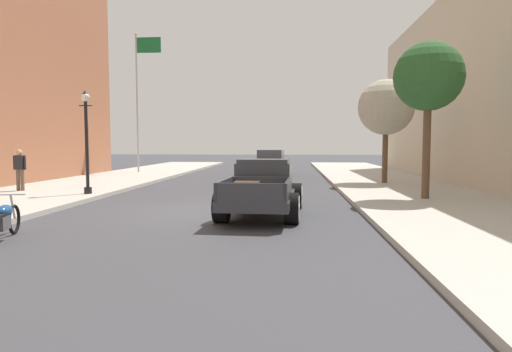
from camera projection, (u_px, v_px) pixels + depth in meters
ground_plane at (207, 212)px, 12.94m from camera, size 140.00×140.00×0.00m
sidewalk_right at (460, 213)px, 12.36m from camera, size 5.50×64.00×0.15m
hotrod_truck_gunmetal at (263, 188)px, 12.61m from camera, size 2.35×5.01×1.58m
motorcycle_parked at (1, 220)px, 9.03m from camera, size 0.78×2.06×0.93m
car_background_red at (271, 164)px, 27.67m from camera, size 2.08×4.41×1.65m
pedestrian_sidewalk_left at (20, 167)px, 17.43m from camera, size 0.53×0.22×1.65m
street_lamp_near at (86, 134)px, 16.28m from camera, size 0.50×0.32×3.85m
flagpole at (140, 87)px, 28.86m from camera, size 1.74×0.16×9.16m
street_tree_nearest at (428, 78)px, 14.69m from camera, size 2.31×2.31×5.30m
street_tree_second at (386, 108)px, 20.81m from camera, size 2.65×2.65×4.95m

